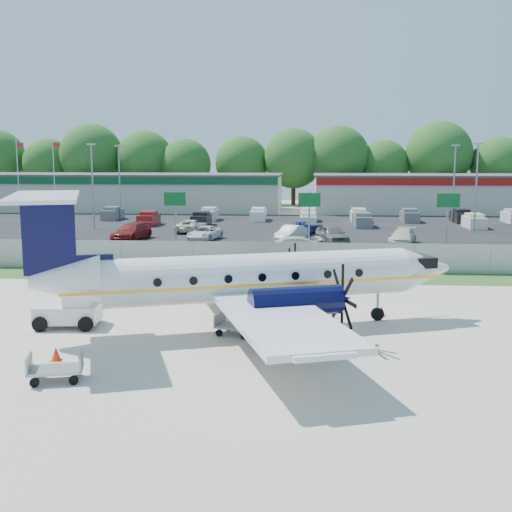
# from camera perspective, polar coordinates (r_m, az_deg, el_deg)

# --- Properties ---
(ground) EXTENTS (170.00, 170.00, 0.00)m
(ground) POSITION_cam_1_polar(r_m,az_deg,el_deg) (30.24, -0.89, -6.08)
(ground) COLOR beige
(ground) RESTS_ON ground
(grass_verge) EXTENTS (170.00, 4.00, 0.02)m
(grass_verge) POSITION_cam_1_polar(r_m,az_deg,el_deg) (41.91, 0.64, -1.83)
(grass_verge) COLOR #2D561E
(grass_verge) RESTS_ON ground
(access_road) EXTENTS (170.00, 8.00, 0.02)m
(access_road) POSITION_cam_1_polar(r_m,az_deg,el_deg) (48.79, 1.19, -0.29)
(access_road) COLOR black
(access_road) RESTS_ON ground
(parking_lot) EXTENTS (170.00, 32.00, 0.02)m
(parking_lot) POSITION_cam_1_polar(r_m,az_deg,el_deg) (69.57, 2.19, 2.47)
(parking_lot) COLOR black
(parking_lot) RESTS_ON ground
(perimeter_fence) EXTENTS (120.00, 0.06, 1.99)m
(perimeter_fence) POSITION_cam_1_polar(r_m,az_deg,el_deg) (43.70, 0.82, -0.06)
(perimeter_fence) COLOR gray
(perimeter_fence) RESTS_ON ground
(building_west) EXTENTS (46.40, 12.40, 5.24)m
(building_west) POSITION_cam_1_polar(r_m,az_deg,el_deg) (95.05, -11.93, 5.60)
(building_west) COLOR beige
(building_west) RESTS_ON ground
(building_east) EXTENTS (44.40, 12.40, 5.24)m
(building_east) POSITION_cam_1_polar(r_m,az_deg,el_deg) (94.12, 18.86, 5.29)
(building_east) COLOR beige
(building_east) RESTS_ON ground
(sign_left) EXTENTS (1.80, 0.26, 5.00)m
(sign_left) POSITION_cam_1_polar(r_m,az_deg,el_deg) (53.25, -7.20, 4.32)
(sign_left) COLOR gray
(sign_left) RESTS_ON ground
(sign_mid) EXTENTS (1.80, 0.26, 5.00)m
(sign_mid) POSITION_cam_1_polar(r_m,az_deg,el_deg) (52.16, 4.76, 4.26)
(sign_mid) COLOR gray
(sign_mid) RESTS_ON ground
(sign_right) EXTENTS (1.80, 0.26, 5.00)m
(sign_right) POSITION_cam_1_polar(r_m,az_deg,el_deg) (53.36, 16.68, 4.02)
(sign_right) COLOR gray
(sign_right) RESTS_ON ground
(flagpole_west) EXTENTS (1.06, 0.12, 10.00)m
(flagpole_west) POSITION_cam_1_polar(r_m,az_deg,el_deg) (92.57, -20.37, 7.03)
(flagpole_west) COLOR silver
(flagpole_west) RESTS_ON ground
(flagpole_east) EXTENTS (1.06, 0.12, 10.00)m
(flagpole_east) POSITION_cam_1_polar(r_m,az_deg,el_deg) (90.60, -17.48, 7.14)
(flagpole_east) COLOR silver
(flagpole_east) RESTS_ON ground
(light_pole_nw) EXTENTS (0.90, 0.35, 9.09)m
(light_pole_nw) POSITION_cam_1_polar(r_m,az_deg,el_deg) (70.88, -14.34, 6.56)
(light_pole_nw) COLOR gray
(light_pole_nw) RESTS_ON ground
(light_pole_ne) EXTENTS (0.90, 0.35, 9.09)m
(light_pole_ne) POSITION_cam_1_polar(r_m,az_deg,el_deg) (69.31, 19.01, 6.30)
(light_pole_ne) COLOR gray
(light_pole_ne) RESTS_ON ground
(light_pole_sw) EXTENTS (0.90, 0.35, 9.09)m
(light_pole_sw) POSITION_cam_1_polar(r_m,az_deg,el_deg) (80.41, -12.04, 6.89)
(light_pole_sw) COLOR gray
(light_pole_sw) RESTS_ON ground
(light_pole_se) EXTENTS (0.90, 0.35, 9.09)m
(light_pole_se) POSITION_cam_1_polar(r_m,az_deg,el_deg) (79.03, 17.21, 6.65)
(light_pole_se) COLOR gray
(light_pole_se) RESTS_ON ground
(tree_line) EXTENTS (112.00, 6.00, 14.00)m
(tree_line) POSITION_cam_1_polar(r_m,az_deg,el_deg) (103.41, 2.95, 4.58)
(tree_line) COLOR #215519
(tree_line) RESTS_ON ground
(aircraft) EXTENTS (20.33, 19.82, 6.24)m
(aircraft) POSITION_cam_1_polar(r_m,az_deg,el_deg) (28.87, -0.50, -1.89)
(aircraft) COLOR silver
(aircraft) RESTS_ON ground
(pushback_tug) EXTENTS (2.99, 2.27, 1.54)m
(pushback_tug) POSITION_cam_1_polar(r_m,az_deg,el_deg) (30.91, -16.14, -4.70)
(pushback_tug) COLOR silver
(pushback_tug) RESTS_ON ground
(baggage_cart_near) EXTENTS (2.07, 1.54, 0.97)m
(baggage_cart_near) POSITION_cam_1_polar(r_m,az_deg,el_deg) (23.82, -17.39, -9.53)
(baggage_cart_near) COLOR gray
(baggage_cart_near) RESTS_ON ground
(baggage_cart_far) EXTENTS (1.99, 1.56, 0.91)m
(baggage_cart_far) POSITION_cam_1_polar(r_m,az_deg,el_deg) (28.33, -1.76, -6.22)
(baggage_cart_far) COLOR gray
(baggage_cart_far) RESTS_ON ground
(cone_nose) EXTENTS (0.37, 0.37, 0.53)m
(cone_nose) POSITION_cam_1_polar(r_m,az_deg,el_deg) (32.30, 11.09, -4.81)
(cone_nose) COLOR red
(cone_nose) RESTS_ON ground
(cone_port_wing) EXTENTS (0.39, 0.39, 0.55)m
(cone_port_wing) POSITION_cam_1_polar(r_m,az_deg,el_deg) (26.17, -17.35, -8.30)
(cone_port_wing) COLOR red
(cone_port_wing) RESTS_ON ground
(cone_starboard_wing) EXTENTS (0.42, 0.42, 0.60)m
(cone_starboard_wing) POSITION_cam_1_polar(r_m,az_deg,el_deg) (38.19, 2.05, -2.47)
(cone_starboard_wing) COLOR red
(cone_starboard_wing) RESTS_ON ground
(road_car_west) EXTENTS (5.34, 3.70, 1.69)m
(road_car_west) POSITION_cam_1_polar(r_m,az_deg,el_deg) (49.86, -15.31, -0.42)
(road_car_west) COLOR navy
(road_car_west) RESTS_ON ground
(road_car_mid) EXTENTS (5.60, 2.83, 1.56)m
(road_car_mid) POSITION_cam_1_polar(r_m,az_deg,el_deg) (50.25, 2.78, -0.04)
(road_car_mid) COLOR beige
(road_car_mid) RESTS_ON ground
(parked_car_a) EXTENTS (3.32, 5.72, 1.56)m
(parked_car_a) POSITION_cam_1_polar(r_m,az_deg,el_deg) (61.08, -11.00, 1.40)
(parked_car_a) COLOR maroon
(parked_car_a) RESTS_ON ground
(parked_car_b) EXTENTS (3.21, 5.09, 1.31)m
(parked_car_b) POSITION_cam_1_polar(r_m,az_deg,el_deg) (60.11, -4.57, 1.42)
(parked_car_b) COLOR silver
(parked_car_b) RESTS_ON ground
(parked_car_c) EXTENTS (3.10, 4.66, 1.45)m
(parked_car_c) POSITION_cam_1_polar(r_m,az_deg,el_deg) (59.37, 3.11, 1.34)
(parked_car_c) COLOR silver
(parked_car_c) RESTS_ON ground
(parked_car_d) EXTENTS (3.34, 5.32, 1.69)m
(parked_car_d) POSITION_cam_1_polar(r_m,az_deg,el_deg) (57.91, 6.77, 1.10)
(parked_car_d) COLOR #595B5E
(parked_car_d) RESTS_ON ground
(parked_car_e) EXTENTS (3.27, 5.12, 1.38)m
(parked_car_e) POSITION_cam_1_polar(r_m,az_deg,el_deg) (58.63, 12.89, 1.03)
(parked_car_e) COLOR beige
(parked_car_e) RESTS_ON ground
(parked_car_f) EXTENTS (3.15, 5.13, 1.33)m
(parked_car_f) POSITION_cam_1_polar(r_m,az_deg,el_deg) (66.25, -5.72, 2.10)
(parked_car_f) COLOR beige
(parked_car_f) RESTS_ON ground
(parked_car_g) EXTENTS (3.69, 5.22, 1.32)m
(parked_car_g) POSITION_cam_1_polar(r_m,az_deg,el_deg) (64.28, 4.05, 1.91)
(parked_car_g) COLOR navy
(parked_car_g) RESTS_ON ground
(far_parking_rows) EXTENTS (56.00, 10.00, 1.60)m
(far_parking_rows) POSITION_cam_1_polar(r_m,az_deg,el_deg) (74.54, 2.35, 2.89)
(far_parking_rows) COLOR gray
(far_parking_rows) RESTS_ON ground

